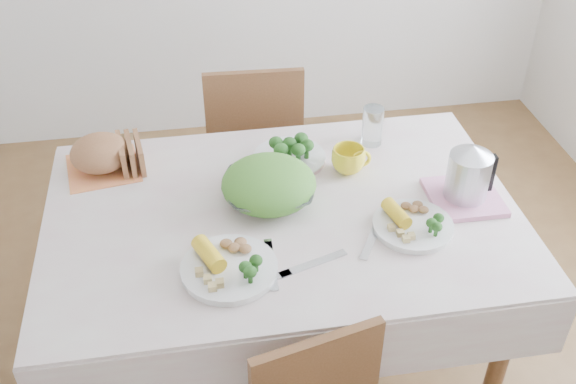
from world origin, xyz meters
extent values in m
plane|color=brown|center=(0.00, 0.00, 0.00)|extent=(3.60, 3.60, 0.00)
cube|color=brown|center=(0.00, 0.00, 0.38)|extent=(1.40, 0.90, 0.75)
cube|color=beige|center=(0.00, 0.00, 0.76)|extent=(1.50, 1.00, 0.01)
cube|color=brown|center=(0.00, 0.86, 0.47)|extent=(0.43, 0.43, 0.92)
imported|color=white|center=(-0.04, 0.06, 0.80)|extent=(0.30, 0.30, 0.07)
cylinder|color=white|center=(-0.19, -0.25, 0.77)|extent=(0.29, 0.29, 0.02)
cylinder|color=white|center=(0.38, -0.15, 0.77)|extent=(0.27, 0.27, 0.02)
cylinder|color=beige|center=(0.07, 0.27, 0.77)|extent=(0.30, 0.30, 0.02)
cube|color=#E88248|center=(-0.58, 0.33, 0.76)|extent=(0.27, 0.27, 0.00)
ellipsoid|color=brown|center=(-0.58, 0.33, 0.82)|extent=(0.24, 0.23, 0.12)
imported|color=yellow|center=(0.25, 0.18, 0.81)|extent=(0.12, 0.12, 0.09)
cylinder|color=white|center=(0.38, 0.34, 0.83)|extent=(0.09, 0.09, 0.14)
cube|color=pink|center=(0.59, -0.04, 0.77)|extent=(0.23, 0.23, 0.02)
cylinder|color=#B2B5BA|center=(0.59, -0.04, 0.88)|extent=(0.14, 0.14, 0.19)
cube|color=silver|center=(-0.07, -0.24, 0.76)|extent=(0.03, 0.21, 0.00)
cube|color=silver|center=(0.25, -0.17, 0.76)|extent=(0.13, 0.19, 0.00)
cube|color=silver|center=(0.05, -0.26, 0.76)|extent=(0.21, 0.09, 0.00)
camera|label=1|loc=(-0.26, -1.65, 2.11)|focal=42.00mm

